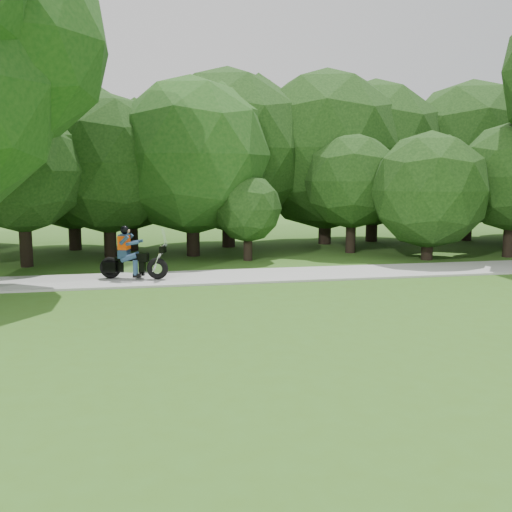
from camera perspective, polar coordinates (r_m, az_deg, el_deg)
name	(u,v)px	position (r m, az deg, el deg)	size (l,w,h in m)	color
ground	(481,355)	(10.40, 21.57, -9.24)	(100.00, 100.00, 0.00)	#37601B
walkway	(329,273)	(17.47, 7.35, -1.70)	(60.00, 2.20, 0.06)	#9D9D98
tree_line	(317,159)	(23.94, 6.08, 9.59)	(40.51, 11.73, 7.42)	black
touring_motorcycle	(129,260)	(16.52, -12.56, -0.36)	(1.96, 1.00, 1.52)	black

